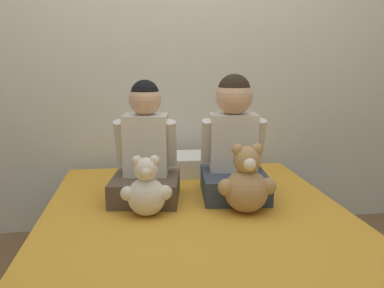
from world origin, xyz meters
name	(u,v)px	position (x,y,z in m)	size (l,w,h in m)	color
wall_behind_bed	(175,39)	(0.00, 1.14, 1.25)	(8.00, 0.06, 2.50)	silver
bed	(202,277)	(0.00, 0.00, 0.22)	(1.38, 2.03, 0.44)	#473828
child_on_left	(146,152)	(-0.22, 0.41, 0.67)	(0.36, 0.38, 0.58)	brown
child_on_right	(234,145)	(0.22, 0.41, 0.70)	(0.35, 0.41, 0.60)	#384251
teddy_bear_held_by_left_child	(146,190)	(-0.22, 0.17, 0.55)	(0.22, 0.17, 0.27)	silver
teddy_bear_held_by_right_child	(246,184)	(0.22, 0.15, 0.57)	(0.26, 0.20, 0.31)	tan
pillow_at_headboard	(181,164)	(0.00, 0.84, 0.50)	(0.58, 0.30, 0.11)	white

